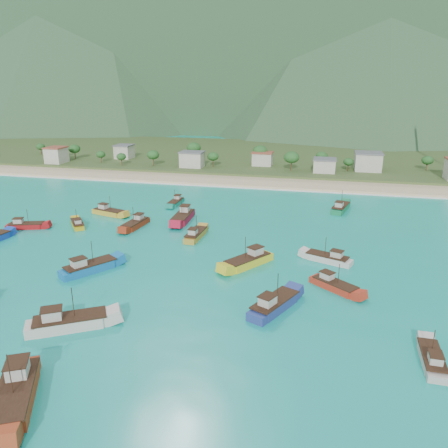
% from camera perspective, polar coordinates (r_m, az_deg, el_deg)
% --- Properties ---
extents(ground, '(600.00, 600.00, 0.00)m').
position_cam_1_polar(ground, '(92.03, -5.32, -4.95)').
color(ground, '#0C897B').
rests_on(ground, ground).
extents(beach, '(400.00, 18.00, 1.20)m').
position_cam_1_polar(beach, '(165.50, 3.28, 5.47)').
color(beach, beige).
rests_on(beach, ground).
extents(land, '(400.00, 110.00, 2.40)m').
position_cam_1_polar(land, '(224.81, 6.02, 8.72)').
color(land, '#385123').
rests_on(land, ground).
extents(surf_line, '(400.00, 2.50, 0.08)m').
position_cam_1_polar(surf_line, '(156.38, 2.68, 4.74)').
color(surf_line, white).
rests_on(surf_line, ground).
extents(mountains, '(1520.00, 440.00, 260.00)m').
position_cam_1_polar(mountains, '(491.40, 8.52, 26.11)').
color(mountains, slate).
rests_on(mountains, ground).
extents(village, '(213.73, 26.64, 7.39)m').
position_cam_1_polar(village, '(183.96, 10.20, 7.97)').
color(village, beige).
rests_on(village, ground).
extents(vegetation, '(271.65, 25.98, 8.58)m').
position_cam_1_polar(vegetation, '(188.89, 3.67, 8.61)').
color(vegetation, '#235623').
rests_on(vegetation, ground).
extents(boat_0, '(7.12, 8.08, 4.93)m').
position_cam_1_polar(boat_0, '(120.02, -18.58, -0.06)').
color(boat_0, gold).
rests_on(boat_0, ground).
extents(boat_1, '(9.16, 7.96, 5.57)m').
position_cam_1_polar(boat_1, '(82.34, 14.21, -7.85)').
color(boat_1, '#B62D1A').
rests_on(boat_1, ground).
extents(boat_2, '(10.05, 6.18, 5.72)m').
position_cam_1_polar(boat_2, '(94.01, 13.44, -4.46)').
color(boat_2, beige).
rests_on(boat_2, ground).
extents(boat_3, '(2.76, 8.94, 5.26)m').
position_cam_1_polar(boat_3, '(135.18, -6.31, 2.78)').
color(boat_3, '#147E67').
rests_on(boat_3, ground).
extents(boat_5, '(4.03, 10.44, 6.02)m').
position_cam_1_polar(boat_5, '(115.52, -11.49, -0.05)').
color(boat_5, maroon).
rests_on(boat_5, ground).
extents(boat_6, '(9.14, 11.21, 6.68)m').
position_cam_1_polar(boat_6, '(90.74, -17.17, -5.50)').
color(boat_6, '#0F65A8').
rests_on(boat_6, ground).
extents(boat_8, '(10.57, 5.65, 5.99)m').
position_cam_1_polar(boat_8, '(127.96, -14.82, 1.47)').
color(boat_8, gold).
rests_on(boat_8, ground).
extents(boat_10, '(2.78, 8.70, 5.10)m').
position_cam_1_polar(boat_10, '(66.84, 25.49, -15.76)').
color(boat_10, '#B4ABA2').
rests_on(boat_10, ground).
extents(boat_11, '(9.28, 13.08, 7.56)m').
position_cam_1_polar(boat_11, '(59.85, -25.50, -19.52)').
color(boat_11, '#AB3A1C').
rests_on(boat_11, ground).
extents(boat_12, '(9.75, 5.48, 5.52)m').
position_cam_1_polar(boat_12, '(123.21, -24.45, -0.25)').
color(boat_12, '#A31114').
rests_on(boat_12, ground).
extents(boat_15, '(4.21, 12.45, 7.27)m').
position_cam_1_polar(boat_15, '(118.75, -5.37, 0.85)').
color(boat_15, '#B61630').
rests_on(boat_15, ground).
extents(boat_16, '(12.13, 9.20, 7.10)m').
position_cam_1_polar(boat_16, '(72.06, -19.61, -12.08)').
color(boat_16, beige).
rests_on(boat_16, ground).
extents(boat_17, '(9.37, 11.49, 6.85)m').
position_cam_1_polar(boat_17, '(89.79, 3.19, -4.91)').
color(boat_17, yellow).
rests_on(boat_17, ground).
extents(boat_20, '(3.33, 9.95, 5.81)m').
position_cam_1_polar(boat_20, '(105.55, -3.73, -1.47)').
color(boat_20, '#B2872B').
rests_on(boat_20, ground).
extents(boat_24, '(5.77, 11.18, 6.34)m').
position_cam_1_polar(boat_24, '(132.14, 14.97, 2.00)').
color(boat_24, '#117245').
rests_on(boat_24, ground).
extents(boat_25, '(7.90, 11.61, 6.67)m').
position_cam_1_polar(boat_25, '(73.50, 6.57, -10.50)').
color(boat_25, navy).
rests_on(boat_25, ground).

